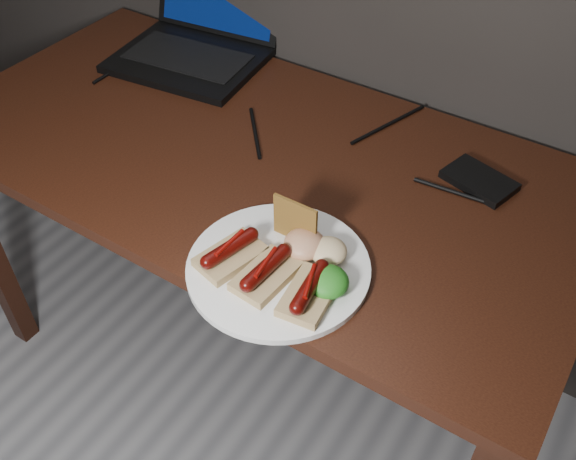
{
  "coord_description": "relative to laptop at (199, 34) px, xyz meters",
  "views": [
    {
      "loc": [
        0.64,
        0.52,
        1.55
      ],
      "look_at": [
        0.23,
        1.16,
        0.82
      ],
      "focal_mm": 40.0,
      "sensor_mm": 36.0,
      "label": 1
    }
  ],
  "objects": [
    {
      "name": "plate",
      "position": [
        0.58,
        -0.52,
        -0.05
      ],
      "size": [
        0.37,
        0.37,
        0.01
      ],
      "primitive_type": "cylinder",
      "rotation": [
        0.0,
        0.0,
        0.22
      ],
      "color": "white",
      "rests_on": "desk"
    },
    {
      "name": "bread_sausage_center",
      "position": [
        0.58,
        -0.55,
        -0.02
      ],
      "size": [
        0.08,
        0.12,
        0.04
      ],
      "color": "tan",
      "rests_on": "plate"
    },
    {
      "name": "bread_sausage_right",
      "position": [
        0.66,
        -0.55,
        -0.02
      ],
      "size": [
        0.08,
        0.12,
        0.04
      ],
      "color": "tan",
      "rests_on": "plate"
    },
    {
      "name": "desk",
      "position": [
        0.35,
        -0.27,
        -0.14
      ],
      "size": [
        1.4,
        0.7,
        0.75
      ],
      "color": "#38190E",
      "rests_on": "ground"
    },
    {
      "name": "crispbread",
      "position": [
        0.57,
        -0.45,
        0.0
      ],
      "size": [
        0.09,
        0.01,
        0.08
      ],
      "primitive_type": "cube",
      "color": "olive",
      "rests_on": "plate"
    },
    {
      "name": "coleslaw_mound",
      "position": [
        0.64,
        -0.46,
        -0.02
      ],
      "size": [
        0.06,
        0.06,
        0.04
      ],
      "primitive_type": "ellipsoid",
      "color": "beige",
      "rests_on": "plate"
    },
    {
      "name": "bread_sausage_left",
      "position": [
        0.5,
        -0.55,
        -0.02
      ],
      "size": [
        0.1,
        0.13,
        0.04
      ],
      "color": "tan",
      "rests_on": "plate"
    },
    {
      "name": "laptop",
      "position": [
        0.0,
        0.0,
        0.0
      ],
      "size": [
        0.39,
        0.4,
        0.25
      ],
      "color": "black",
      "rests_on": "desk"
    },
    {
      "name": "desk_cables",
      "position": [
        0.35,
        -0.14,
        -0.05
      ],
      "size": [
        0.93,
        0.36,
        0.01
      ],
      "color": "black",
      "rests_on": "desk"
    },
    {
      "name": "salsa_mound",
      "position": [
        0.6,
        -0.47,
        -0.02
      ],
      "size": [
        0.07,
        0.07,
        0.04
      ],
      "primitive_type": "ellipsoid",
      "color": "#9F200F",
      "rests_on": "plate"
    },
    {
      "name": "salad_greens",
      "position": [
        0.67,
        -0.52,
        -0.02
      ],
      "size": [
        0.07,
        0.07,
        0.04
      ],
      "primitive_type": "ellipsoid",
      "color": "#196013",
      "rests_on": "plate"
    },
    {
      "name": "hard_drive",
      "position": [
        0.78,
        -0.11,
        -0.04
      ],
      "size": [
        0.15,
        0.12,
        0.02
      ],
      "primitive_type": "cube",
      "rotation": [
        0.0,
        0.0,
        -0.26
      ],
      "color": "black",
      "rests_on": "desk"
    }
  ]
}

